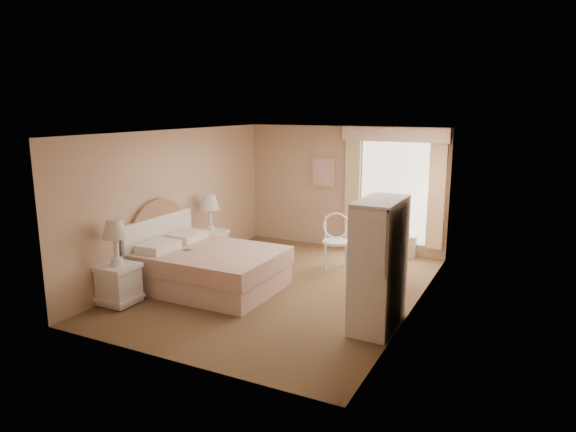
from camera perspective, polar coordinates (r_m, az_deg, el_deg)
The scene contains 9 objects.
room at distance 8.07m, azimuth -0.65°, elevation 0.41°, with size 4.21×5.51×2.51m.
window at distance 10.14m, azimuth 11.60°, elevation 3.09°, with size 2.05×0.22×2.51m.
framed_art at distance 10.64m, azimuth 3.89°, elevation 4.86°, with size 0.52×0.04×0.62m.
bed at distance 8.42m, azimuth -9.13°, elevation -5.51°, with size 2.15×1.69×1.49m.
nightstand_near at distance 7.99m, azimuth -18.37°, elevation -6.06°, with size 0.53×0.53×1.27m.
nightstand_far at distance 9.71m, azimuth -8.61°, elevation -2.38°, with size 0.53×0.53×1.27m.
round_table at distance 9.00m, azimuth 10.95°, elevation -3.31°, with size 0.75×0.75×0.79m.
cafe_chair at distance 9.27m, azimuth 5.35°, elevation -2.32°, with size 0.64×0.64×1.01m.
armoire at distance 6.89m, azimuth 10.06°, elevation -6.46°, with size 0.52×1.04×1.73m.
Camera 1 is at (3.62, -7.03, 2.88)m, focal length 32.00 mm.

